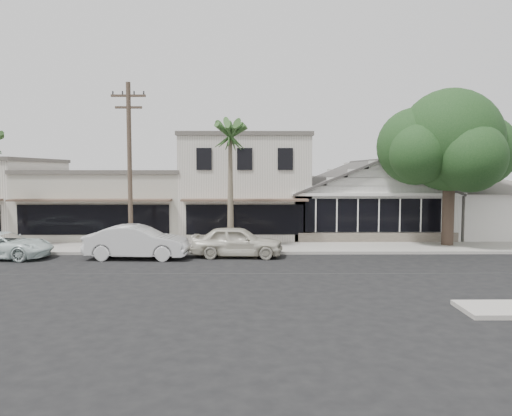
{
  "coord_description": "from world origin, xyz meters",
  "views": [
    {
      "loc": [
        -2.64,
        -21.11,
        4.46
      ],
      "look_at": [
        -2.36,
        6.0,
        2.38
      ],
      "focal_mm": 35.0,
      "sensor_mm": 36.0,
      "label": 1
    }
  ],
  "objects_px": {
    "car_1": "(137,242)",
    "utility_pole": "(130,164)",
    "car_0": "(237,241)",
    "car_2": "(4,245)",
    "shade_tree": "(447,144)"
  },
  "relations": [
    {
      "from": "car_1",
      "to": "utility_pole",
      "type": "bearing_deg",
      "value": 27.69
    },
    {
      "from": "car_0",
      "to": "shade_tree",
      "type": "distance_m",
      "value": 13.45
    },
    {
      "from": "car_2",
      "to": "shade_tree",
      "type": "height_order",
      "value": "shade_tree"
    },
    {
      "from": "utility_pole",
      "to": "car_1",
      "type": "bearing_deg",
      "value": -65.45
    },
    {
      "from": "car_0",
      "to": "car_1",
      "type": "distance_m",
      "value": 5.02
    },
    {
      "from": "utility_pole",
      "to": "shade_tree",
      "type": "height_order",
      "value": "shade_tree"
    },
    {
      "from": "car_2",
      "to": "shade_tree",
      "type": "bearing_deg",
      "value": -75.89
    },
    {
      "from": "car_2",
      "to": "shade_tree",
      "type": "xyz_separation_m",
      "value": [
        23.71,
        3.66,
        5.29
      ]
    },
    {
      "from": "car_0",
      "to": "car_2",
      "type": "xyz_separation_m",
      "value": [
        -11.74,
        -0.36,
        -0.13
      ]
    },
    {
      "from": "utility_pole",
      "to": "car_2",
      "type": "height_order",
      "value": "utility_pole"
    },
    {
      "from": "car_0",
      "to": "shade_tree",
      "type": "xyz_separation_m",
      "value": [
        11.97,
        3.3,
        5.16
      ]
    },
    {
      "from": "utility_pole",
      "to": "car_2",
      "type": "distance_m",
      "value": 7.47
    },
    {
      "from": "utility_pole",
      "to": "shade_tree",
      "type": "bearing_deg",
      "value": 7.59
    },
    {
      "from": "utility_pole",
      "to": "car_2",
      "type": "bearing_deg",
      "value": -167.8
    },
    {
      "from": "car_2",
      "to": "shade_tree",
      "type": "distance_m",
      "value": 24.57
    }
  ]
}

